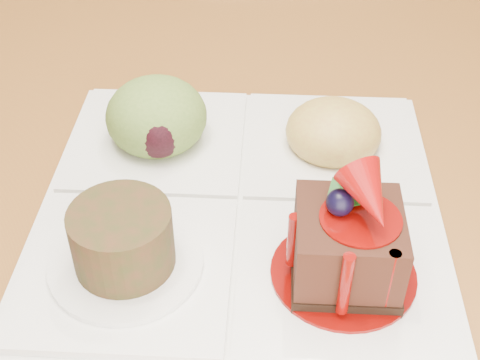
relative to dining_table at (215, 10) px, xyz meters
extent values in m
plane|color=brown|center=(0.00, 0.00, -0.68)|extent=(6.00, 6.00, 0.00)
cylinder|color=black|center=(0.66, 0.43, -0.49)|extent=(0.03, 0.03, 0.40)
cube|color=white|center=(-0.04, -0.48, 0.07)|extent=(0.35, 0.35, 0.01)
cube|color=white|center=(0.01, -0.56, 0.08)|extent=(0.16, 0.16, 0.01)
cube|color=white|center=(-0.13, -0.53, 0.08)|extent=(0.16, 0.16, 0.01)
cube|color=white|center=(-0.10, -0.39, 0.08)|extent=(0.16, 0.16, 0.01)
cube|color=white|center=(0.04, -0.42, 0.08)|extent=(0.16, 0.16, 0.01)
cylinder|color=#650603|center=(0.01, -0.56, 0.09)|extent=(0.09, 0.09, 0.00)
cube|color=black|center=(0.01, -0.56, 0.09)|extent=(0.08, 0.08, 0.01)
cube|color=black|center=(0.01, -0.56, 0.11)|extent=(0.08, 0.08, 0.04)
cylinder|color=#650603|center=(0.01, -0.56, 0.14)|extent=(0.05, 0.05, 0.00)
sphere|color=black|center=(0.00, -0.56, 0.14)|extent=(0.02, 0.02, 0.02)
cone|color=#910A09|center=(0.02, -0.57, 0.16)|extent=(0.04, 0.05, 0.04)
cube|color=#124010|center=(0.01, -0.55, 0.14)|extent=(0.01, 0.02, 0.01)
cube|color=#124010|center=(0.01, -0.54, 0.14)|extent=(0.02, 0.02, 0.01)
cylinder|color=#650603|center=(0.00, -0.59, 0.11)|extent=(0.01, 0.01, 0.05)
cylinder|color=#650603|center=(0.03, -0.59, 0.11)|extent=(0.01, 0.01, 0.04)
cylinder|color=#650603|center=(-0.02, -0.55, 0.11)|extent=(0.01, 0.01, 0.04)
cylinder|color=white|center=(-0.13, -0.53, 0.09)|extent=(0.10, 0.10, 0.00)
cylinder|color=#4A2315|center=(-0.13, -0.53, 0.11)|extent=(0.07, 0.07, 0.04)
cylinder|color=#4D2E10|center=(-0.13, -0.53, 0.13)|extent=(0.05, 0.05, 0.00)
ellipsoid|color=olive|center=(-0.10, -0.39, 0.10)|extent=(0.08, 0.08, 0.06)
ellipsoid|color=black|center=(-0.10, -0.42, 0.10)|extent=(0.04, 0.03, 0.04)
ellipsoid|color=gold|center=(0.04, -0.42, 0.10)|extent=(0.08, 0.08, 0.05)
cube|color=#DD5910|center=(0.06, -0.42, 0.10)|extent=(0.02, 0.02, 0.02)
cube|color=#366D17|center=(0.05, -0.40, 0.10)|extent=(0.02, 0.02, 0.02)
cube|color=#DD5910|center=(0.04, -0.41, 0.10)|extent=(0.02, 0.02, 0.01)
cube|color=#366D17|center=(0.02, -0.41, 0.10)|extent=(0.02, 0.02, 0.02)
cube|color=#DD5910|center=(0.03, -0.43, 0.10)|extent=(0.02, 0.02, 0.02)
cube|color=#366D17|center=(0.03, -0.43, 0.10)|extent=(0.02, 0.02, 0.02)
cube|color=#DD5910|center=(0.05, -0.44, 0.10)|extent=(0.02, 0.02, 0.02)
cube|color=#366D17|center=(0.05, -0.43, 0.10)|extent=(0.02, 0.02, 0.02)
camera|label=1|loc=(-0.10, -0.84, 0.41)|focal=50.00mm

